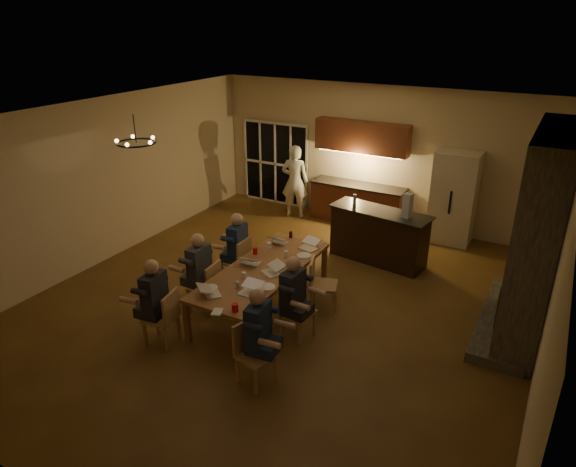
# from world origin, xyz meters

# --- Properties ---
(floor) EXTENTS (9.00, 9.00, 0.00)m
(floor) POSITION_xyz_m (0.00, 0.00, 0.00)
(floor) COLOR brown
(floor) RESTS_ON ground
(back_wall) EXTENTS (8.00, 0.04, 3.20)m
(back_wall) POSITION_xyz_m (0.00, 4.52, 1.60)
(back_wall) COLOR beige
(back_wall) RESTS_ON ground
(left_wall) EXTENTS (0.04, 9.00, 3.20)m
(left_wall) POSITION_xyz_m (-4.02, 0.00, 1.60)
(left_wall) COLOR beige
(left_wall) RESTS_ON ground
(right_wall) EXTENTS (0.04, 9.00, 3.20)m
(right_wall) POSITION_xyz_m (4.02, 0.00, 1.60)
(right_wall) COLOR beige
(right_wall) RESTS_ON ground
(ceiling) EXTENTS (8.00, 9.00, 0.04)m
(ceiling) POSITION_xyz_m (0.00, 0.00, 3.22)
(ceiling) COLOR white
(ceiling) RESTS_ON back_wall
(french_doors) EXTENTS (1.86, 0.08, 2.10)m
(french_doors) POSITION_xyz_m (-2.70, 4.47, 1.05)
(french_doors) COLOR black
(french_doors) RESTS_ON ground
(fireplace) EXTENTS (0.58, 2.50, 3.20)m
(fireplace) POSITION_xyz_m (3.70, 1.20, 1.60)
(fireplace) COLOR #686052
(fireplace) RESTS_ON ground
(kitchenette) EXTENTS (2.24, 0.68, 2.40)m
(kitchenette) POSITION_xyz_m (-0.30, 4.20, 1.20)
(kitchenette) COLOR maroon
(kitchenette) RESTS_ON ground
(refrigerator) EXTENTS (0.90, 0.68, 2.00)m
(refrigerator) POSITION_xyz_m (1.90, 4.15, 1.00)
(refrigerator) COLOR beige
(refrigerator) RESTS_ON ground
(dining_table) EXTENTS (1.10, 2.89, 0.75)m
(dining_table) POSITION_xyz_m (-0.21, -0.25, 0.38)
(dining_table) COLOR #9E683F
(dining_table) RESTS_ON ground
(bar_island) EXTENTS (2.07, 0.96, 1.08)m
(bar_island) POSITION_xyz_m (0.86, 2.44, 0.54)
(bar_island) COLOR black
(bar_island) RESTS_ON ground
(chair_left_near) EXTENTS (0.52, 0.52, 0.89)m
(chair_left_near) POSITION_xyz_m (-1.03, -1.84, 0.45)
(chair_left_near) COLOR tan
(chair_left_near) RESTS_ON ground
(chair_left_mid) EXTENTS (0.47, 0.47, 0.89)m
(chair_left_mid) POSITION_xyz_m (-1.04, -0.77, 0.45)
(chair_left_mid) COLOR tan
(chair_left_mid) RESTS_ON ground
(chair_left_far) EXTENTS (0.44, 0.44, 0.89)m
(chair_left_far) POSITION_xyz_m (-1.13, 0.30, 0.45)
(chair_left_far) COLOR tan
(chair_left_far) RESTS_ON ground
(chair_right_near) EXTENTS (0.54, 0.54, 0.89)m
(chair_right_near) POSITION_xyz_m (0.72, -1.92, 0.45)
(chair_right_near) COLOR tan
(chair_right_near) RESTS_ON ground
(chair_right_mid) EXTENTS (0.53, 0.53, 0.89)m
(chair_right_mid) POSITION_xyz_m (0.69, -0.68, 0.45)
(chair_right_mid) COLOR tan
(chair_right_mid) RESTS_ON ground
(chair_right_far) EXTENTS (0.56, 0.56, 0.89)m
(chair_right_far) POSITION_xyz_m (0.68, 0.27, 0.45)
(chair_right_far) COLOR tan
(chair_right_far) RESTS_ON ground
(person_left_near) EXTENTS (0.67, 0.67, 1.38)m
(person_left_near) POSITION_xyz_m (-1.10, -1.83, 0.69)
(person_left_near) COLOR #272833
(person_left_near) RESTS_ON ground
(person_right_near) EXTENTS (0.66, 0.66, 1.38)m
(person_right_near) POSITION_xyz_m (0.69, -1.81, 0.69)
(person_right_near) COLOR navy
(person_right_near) RESTS_ON ground
(person_left_mid) EXTENTS (0.61, 0.61, 1.38)m
(person_left_mid) POSITION_xyz_m (-1.11, -0.75, 0.69)
(person_left_mid) COLOR #3B4046
(person_left_mid) RESTS_ON ground
(person_right_mid) EXTENTS (0.64, 0.64, 1.38)m
(person_right_mid) POSITION_xyz_m (0.64, -0.76, 0.69)
(person_right_mid) COLOR #272833
(person_right_mid) RESTS_ON ground
(person_left_far) EXTENTS (0.66, 0.66, 1.38)m
(person_left_far) POSITION_xyz_m (-1.07, 0.31, 0.69)
(person_left_far) COLOR navy
(person_left_far) RESTS_ON ground
(standing_person) EXTENTS (0.74, 0.59, 1.79)m
(standing_person) POSITION_xyz_m (-1.78, 3.81, 0.89)
(standing_person) COLOR white
(standing_person) RESTS_ON ground
(chandelier) EXTENTS (0.62, 0.62, 0.03)m
(chandelier) POSITION_xyz_m (-2.16, -0.80, 2.75)
(chandelier) COLOR black
(chandelier) RESTS_ON ceiling
(laptop_a) EXTENTS (0.43, 0.42, 0.23)m
(laptop_a) POSITION_xyz_m (-0.43, -1.32, 0.86)
(laptop_a) COLOR silver
(laptop_a) RESTS_ON dining_table
(laptop_b) EXTENTS (0.32, 0.28, 0.23)m
(laptop_b) POSITION_xyz_m (0.06, -1.05, 0.86)
(laptop_b) COLOR silver
(laptop_b) RESTS_ON dining_table
(laptop_c) EXTENTS (0.34, 0.30, 0.23)m
(laptop_c) POSITION_xyz_m (-0.48, -0.16, 0.86)
(laptop_c) COLOR silver
(laptop_c) RESTS_ON dining_table
(laptop_d) EXTENTS (0.42, 0.40, 0.23)m
(laptop_d) POSITION_xyz_m (0.00, -0.32, 0.86)
(laptop_d) COLOR silver
(laptop_d) RESTS_ON dining_table
(laptop_e) EXTENTS (0.33, 0.29, 0.23)m
(laptop_e) POSITION_xyz_m (-0.48, 0.81, 0.86)
(laptop_e) COLOR silver
(laptop_e) RESTS_ON dining_table
(laptop_f) EXTENTS (0.37, 0.34, 0.23)m
(laptop_f) POSITION_xyz_m (0.10, 0.81, 0.86)
(laptop_f) COLOR silver
(laptop_f) RESTS_ON dining_table
(mug_front) EXTENTS (0.07, 0.07, 0.10)m
(mug_front) POSITION_xyz_m (-0.30, -0.66, 0.80)
(mug_front) COLOR white
(mug_front) RESTS_ON dining_table
(mug_mid) EXTENTS (0.07, 0.07, 0.10)m
(mug_mid) POSITION_xyz_m (-0.09, 0.36, 0.80)
(mug_mid) COLOR white
(mug_mid) RESTS_ON dining_table
(mug_back) EXTENTS (0.08, 0.08, 0.10)m
(mug_back) POSITION_xyz_m (-0.53, 0.52, 0.80)
(mug_back) COLOR white
(mug_back) RESTS_ON dining_table
(redcup_near) EXTENTS (0.10, 0.10, 0.12)m
(redcup_near) POSITION_xyz_m (0.15, -1.55, 0.81)
(redcup_near) COLOR red
(redcup_near) RESTS_ON dining_table
(redcup_mid) EXTENTS (0.08, 0.08, 0.12)m
(redcup_mid) POSITION_xyz_m (-0.61, 0.18, 0.81)
(redcup_mid) COLOR red
(redcup_mid) RESTS_ON dining_table
(can_silver) EXTENTS (0.06, 0.06, 0.12)m
(can_silver) POSITION_xyz_m (-0.19, -0.99, 0.81)
(can_silver) COLOR #B2B2B7
(can_silver) RESTS_ON dining_table
(can_cola) EXTENTS (0.06, 0.06, 0.12)m
(can_cola) POSITION_xyz_m (-0.41, 1.10, 0.81)
(can_cola) COLOR #3F0F0C
(can_cola) RESTS_ON dining_table
(can_right) EXTENTS (0.06, 0.06, 0.12)m
(can_right) POSITION_xyz_m (0.25, -0.01, 0.81)
(can_right) COLOR #B2B2B7
(can_right) RESTS_ON dining_table
(plate_near) EXTENTS (0.25, 0.25, 0.02)m
(plate_near) POSITION_xyz_m (0.19, -0.75, 0.76)
(plate_near) COLOR white
(plate_near) RESTS_ON dining_table
(plate_left) EXTENTS (0.24, 0.24, 0.02)m
(plate_left) POSITION_xyz_m (-0.57, -1.19, 0.76)
(plate_left) COLOR white
(plate_left) RESTS_ON dining_table
(plate_far) EXTENTS (0.25, 0.25, 0.02)m
(plate_far) POSITION_xyz_m (0.17, 0.51, 0.76)
(plate_far) COLOR white
(plate_far) RESTS_ON dining_table
(notepad) EXTENTS (0.19, 0.23, 0.01)m
(notepad) POSITION_xyz_m (-0.07, -1.69, 0.76)
(notepad) COLOR white
(notepad) RESTS_ON dining_table
(bar_bottle) EXTENTS (0.07, 0.07, 0.24)m
(bar_bottle) POSITION_xyz_m (0.30, 2.45, 1.20)
(bar_bottle) COLOR #99999E
(bar_bottle) RESTS_ON bar_island
(bar_blender) EXTENTS (0.18, 0.18, 0.47)m
(bar_blender) POSITION_xyz_m (1.41, 2.34, 1.32)
(bar_blender) COLOR silver
(bar_blender) RESTS_ON bar_island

